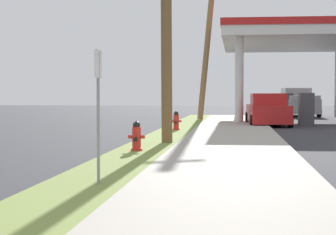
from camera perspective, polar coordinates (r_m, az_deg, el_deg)
fire_hydrant_second at (r=15.46m, az=-2.94°, el=-1.89°), size 0.42×0.38×0.74m
fire_hydrant_third at (r=24.42m, az=0.76°, el=-0.39°), size 0.42×0.37×0.74m
utility_pole_background at (r=34.83m, az=3.73°, el=7.53°), size 1.70×1.04×9.18m
street_sign_post at (r=9.74m, az=-6.50°, el=2.71°), size 0.05×0.36×2.12m
car_red_by_near_pump at (r=30.15m, az=9.25°, el=0.60°), size 2.12×4.58×1.57m
truck_silver_at_forecourt at (r=44.13m, az=11.99°, el=1.32°), size 2.58×5.56×1.97m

